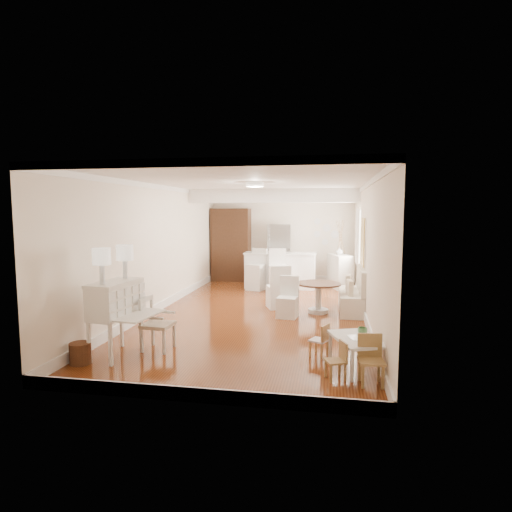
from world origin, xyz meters
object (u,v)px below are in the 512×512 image
(secretary_bureau, at_px, (116,319))
(sideboard, at_px, (340,271))
(slip_chair_far, at_px, (278,286))
(kids_chair_b, at_px, (319,340))
(dining_table, at_px, (318,298))
(wicker_basket, at_px, (80,353))
(kids_chair_a, at_px, (336,360))
(gustavian_armchair, at_px, (158,324))
(kids_chair_c, at_px, (371,360))
(fridge, at_px, (290,254))
(pantry_cabinet, at_px, (231,245))
(bar_stool_right, at_px, (278,271))
(breakfast_counter, at_px, (280,270))
(kids_table, at_px, (356,353))
(bar_stool_left, at_px, (256,269))
(slip_chair_near, at_px, (288,297))

(secretary_bureau, xyz_separation_m, sideboard, (3.51, 6.53, -0.09))
(slip_chair_far, relative_size, sideboard, 0.98)
(kids_chair_b, distance_m, dining_table, 2.84)
(wicker_basket, xyz_separation_m, kids_chair_a, (3.66, 0.04, 0.10))
(gustavian_armchair, distance_m, dining_table, 3.86)
(kids_chair_c, distance_m, slip_chair_far, 4.51)
(kids_chair_a, height_order, fridge, fridge)
(slip_chair_far, bearing_deg, fridge, -110.60)
(kids_chair_b, bearing_deg, fridge, -145.19)
(wicker_basket, xyz_separation_m, sideboard, (3.86, 6.95, 0.33))
(wicker_basket, distance_m, dining_table, 5.03)
(kids_chair_b, bearing_deg, secretary_bureau, -54.81)
(secretary_bureau, bearing_deg, sideboard, 68.23)
(pantry_cabinet, bearing_deg, kids_chair_a, -67.33)
(gustavian_armchair, relative_size, kids_chair_b, 1.65)
(kids_chair_c, xyz_separation_m, sideboard, (-0.25, 7.01, 0.16))
(bar_stool_right, bearing_deg, gustavian_armchair, -112.57)
(dining_table, xyz_separation_m, slip_chair_far, (-0.92, 0.34, 0.17))
(breakfast_counter, distance_m, pantry_cabinet, 2.11)
(kids_table, distance_m, breakfast_counter, 6.46)
(wicker_basket, height_order, bar_stool_right, bar_stool_right)
(bar_stool_left, height_order, sideboard, bar_stool_left)
(dining_table, relative_size, fridge, 0.54)
(kids_chair_a, relative_size, slip_chair_near, 0.60)
(wicker_basket, bearing_deg, sideboard, 60.97)
(kids_table, height_order, dining_table, dining_table)
(fridge, bearing_deg, breakfast_counter, -100.78)
(kids_chair_c, relative_size, bar_stool_left, 0.56)
(fridge, height_order, sideboard, fridge)
(secretary_bureau, bearing_deg, dining_table, 54.76)
(gustavian_armchair, height_order, kids_chair_c, gustavian_armchair)
(wicker_basket, relative_size, kids_chair_b, 0.60)
(bar_stool_left, height_order, bar_stool_right, bar_stool_right)
(dining_table, height_order, sideboard, sideboard)
(gustavian_armchair, relative_size, breakfast_counter, 0.42)
(kids_chair_b, height_order, bar_stool_left, bar_stool_left)
(bar_stool_left, bearing_deg, pantry_cabinet, 144.97)
(slip_chair_near, bearing_deg, fridge, 101.76)
(kids_chair_c, xyz_separation_m, bar_stool_right, (-1.96, 6.11, 0.27))
(gustavian_armchair, bearing_deg, kids_table, -92.64)
(wicker_basket, relative_size, bar_stool_right, 0.26)
(dining_table, height_order, fridge, fridge)
(secretary_bureau, relative_size, fridge, 0.65)
(slip_chair_far, height_order, bar_stool_left, bar_stool_left)
(sideboard, bearing_deg, bar_stool_right, -171.35)
(kids_chair_a, bearing_deg, kids_table, 124.38)
(breakfast_counter, height_order, bar_stool_right, bar_stool_right)
(slip_chair_far, height_order, sideboard, slip_chair_far)
(slip_chair_near, xyz_separation_m, breakfast_counter, (-0.56, 3.40, 0.09))
(breakfast_counter, relative_size, sideboard, 2.01)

